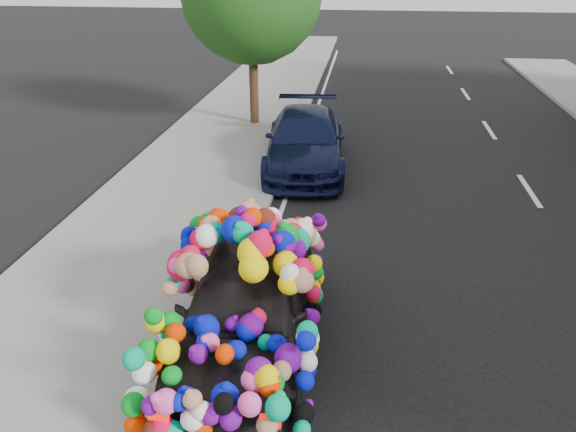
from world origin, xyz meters
TOP-DOWN VIEW (x-y plane):
  - ground at (0.00, 0.00)m, footprint 100.00×100.00m
  - sidewalk at (-4.30, 0.00)m, footprint 4.00×60.00m
  - kerb at (-2.35, 0.00)m, footprint 0.15×60.00m
  - plush_art_car at (-1.80, -1.51)m, footprint 2.25×4.52m
  - navy_sedan at (-1.80, 5.95)m, footprint 2.32×4.96m

SIDE VIEW (x-z plane):
  - ground at x=0.00m, z-range 0.00..0.00m
  - sidewalk at x=-4.30m, z-range 0.00..0.12m
  - kerb at x=-2.35m, z-range 0.00..0.13m
  - navy_sedan at x=-1.80m, z-range 0.00..1.40m
  - plush_art_car at x=-1.80m, z-range 0.02..2.12m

